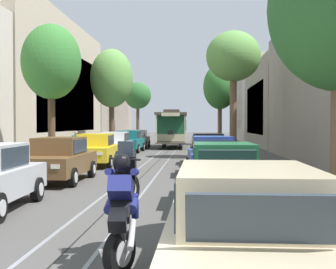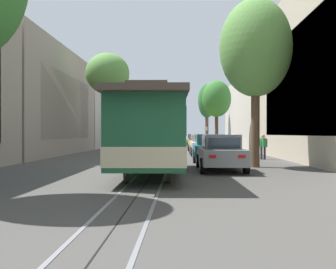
{
  "view_description": "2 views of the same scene",
  "coord_description": "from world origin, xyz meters",
  "px_view_note": "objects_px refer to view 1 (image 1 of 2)",
  "views": [
    {
      "loc": [
        2.1,
        -3.57,
        2.06
      ],
      "look_at": [
        0.39,
        23.99,
        1.42
      ],
      "focal_mm": 48.09,
      "sensor_mm": 36.0,
      "label": 1
    },
    {
      "loc": [
        -1.15,
        50.26,
        1.62
      ],
      "look_at": [
        0.43,
        6.88,
        1.52
      ],
      "focal_mm": 38.41,
      "sensor_mm": 36.0,
      "label": 2
    }
  ],
  "objects_px": {
    "street_tree_kerb_left_mid": "(112,79)",
    "fire_hydrant": "(267,178)",
    "street_tree_kerb_left_second": "(51,63)",
    "street_tree_kerb_left_fourth": "(138,96)",
    "parked_car_white_fifth_left": "(114,145)",
    "parked_car_grey_far_left": "(137,139)",
    "parked_car_teal_sixth_left": "(129,141)",
    "parked_car_green_second_right": "(223,174)",
    "parked_car_brown_mid_left": "(59,159)",
    "street_tree_kerb_right_mid": "(220,87)",
    "parked_car_yellow_fourth_left": "(96,150)",
    "parked_car_black_fourth_right": "(208,149)",
    "street_tree_kerb_right_second": "(233,58)",
    "cable_car_trolley": "(172,129)",
    "parked_car_blue_mid_right": "(212,156)",
    "motorcycle_with_rider": "(123,201)",
    "pedestrian_on_left_pavement": "(76,141)",
    "parked_car_beige_near_right": "(246,235)"
  },
  "relations": [
    {
      "from": "parked_car_brown_mid_left",
      "to": "pedestrian_on_left_pavement",
      "type": "height_order",
      "value": "parked_car_brown_mid_left"
    },
    {
      "from": "parked_car_green_second_right",
      "to": "street_tree_kerb_left_fourth",
      "type": "bearing_deg",
      "value": 100.46
    },
    {
      "from": "parked_car_black_fourth_right",
      "to": "cable_car_trolley",
      "type": "xyz_separation_m",
      "value": [
        -2.72,
        16.82,
        0.86
      ]
    },
    {
      "from": "parked_car_blue_mid_right",
      "to": "street_tree_kerb_left_second",
      "type": "xyz_separation_m",
      "value": [
        -7.22,
        2.38,
        4.05
      ]
    },
    {
      "from": "parked_car_black_fourth_right",
      "to": "street_tree_kerb_right_second",
      "type": "bearing_deg",
      "value": 68.21
    },
    {
      "from": "cable_car_trolley",
      "to": "motorcycle_with_rider",
      "type": "height_order",
      "value": "cable_car_trolley"
    },
    {
      "from": "street_tree_kerb_right_second",
      "to": "parked_car_black_fourth_right",
      "type": "bearing_deg",
      "value": -111.79
    },
    {
      "from": "parked_car_green_second_right",
      "to": "fire_hydrant",
      "type": "height_order",
      "value": "parked_car_green_second_right"
    },
    {
      "from": "fire_hydrant",
      "to": "parked_car_teal_sixth_left",
      "type": "bearing_deg",
      "value": 110.52
    },
    {
      "from": "street_tree_kerb_left_second",
      "to": "street_tree_kerb_left_fourth",
      "type": "bearing_deg",
      "value": 90.16
    },
    {
      "from": "street_tree_kerb_left_second",
      "to": "street_tree_kerb_right_mid",
      "type": "distance_m",
      "value": 26.32
    },
    {
      "from": "street_tree_kerb_left_second",
      "to": "motorcycle_with_rider",
      "type": "bearing_deg",
      "value": -68.02
    },
    {
      "from": "street_tree_kerb_left_fourth",
      "to": "cable_car_trolley",
      "type": "height_order",
      "value": "street_tree_kerb_left_fourth"
    },
    {
      "from": "street_tree_kerb_left_second",
      "to": "motorcycle_with_rider",
      "type": "distance_m",
      "value": 15.24
    },
    {
      "from": "parked_car_brown_mid_left",
      "to": "street_tree_kerb_right_second",
      "type": "distance_m",
      "value": 14.44
    },
    {
      "from": "parked_car_teal_sixth_left",
      "to": "street_tree_kerb_left_mid",
      "type": "xyz_separation_m",
      "value": [
        -1.93,
        3.56,
        4.95
      ]
    },
    {
      "from": "parked_car_white_fifth_left",
      "to": "street_tree_kerb_left_fourth",
      "type": "xyz_separation_m",
      "value": [
        -1.74,
        24.5,
        4.46
      ]
    },
    {
      "from": "parked_car_yellow_fourth_left",
      "to": "parked_car_green_second_right",
      "type": "height_order",
      "value": "same"
    },
    {
      "from": "parked_car_yellow_fourth_left",
      "to": "cable_car_trolley",
      "type": "height_order",
      "value": "cable_car_trolley"
    },
    {
      "from": "parked_car_blue_mid_right",
      "to": "pedestrian_on_left_pavement",
      "type": "bearing_deg",
      "value": 124.2
    },
    {
      "from": "parked_car_green_second_right",
      "to": "motorcycle_with_rider",
      "type": "height_order",
      "value": "motorcycle_with_rider"
    },
    {
      "from": "parked_car_grey_far_left",
      "to": "parked_car_blue_mid_right",
      "type": "height_order",
      "value": "same"
    },
    {
      "from": "parked_car_beige_near_right",
      "to": "street_tree_kerb_left_second",
      "type": "distance_m",
      "value": 17.14
    },
    {
      "from": "parked_car_brown_mid_left",
      "to": "street_tree_kerb_right_mid",
      "type": "relative_size",
      "value": 0.54
    },
    {
      "from": "parked_car_white_fifth_left",
      "to": "street_tree_kerb_left_fourth",
      "type": "bearing_deg",
      "value": 94.06
    },
    {
      "from": "parked_car_beige_near_right",
      "to": "street_tree_kerb_left_second",
      "type": "relative_size",
      "value": 0.66
    },
    {
      "from": "parked_car_yellow_fourth_left",
      "to": "fire_hydrant",
      "type": "xyz_separation_m",
      "value": [
        7.1,
        -8.08,
        -0.38
      ]
    },
    {
      "from": "parked_car_teal_sixth_left",
      "to": "parked_car_black_fourth_right",
      "type": "height_order",
      "value": "same"
    },
    {
      "from": "parked_car_white_fifth_left",
      "to": "parked_car_teal_sixth_left",
      "type": "distance_m",
      "value": 5.9
    },
    {
      "from": "street_tree_kerb_right_mid",
      "to": "street_tree_kerb_left_mid",
      "type": "bearing_deg",
      "value": -137.05
    },
    {
      "from": "street_tree_kerb_left_mid",
      "to": "fire_hydrant",
      "type": "bearing_deg",
      "value": -68.17
    },
    {
      "from": "parked_car_grey_far_left",
      "to": "street_tree_kerb_left_mid",
      "type": "height_order",
      "value": "street_tree_kerb_left_mid"
    },
    {
      "from": "street_tree_kerb_left_second",
      "to": "street_tree_kerb_left_fourth",
      "type": "xyz_separation_m",
      "value": [
        -0.09,
        31.18,
        0.41
      ]
    },
    {
      "from": "parked_car_blue_mid_right",
      "to": "street_tree_kerb_left_second",
      "type": "relative_size",
      "value": 0.67
    },
    {
      "from": "parked_car_teal_sixth_left",
      "to": "parked_car_black_fourth_right",
      "type": "distance_m",
      "value": 11.08
    },
    {
      "from": "parked_car_white_fifth_left",
      "to": "parked_car_grey_far_left",
      "type": "xyz_separation_m",
      "value": [
        -0.06,
        11.16,
        0.0
      ]
    },
    {
      "from": "street_tree_kerb_left_fourth",
      "to": "street_tree_kerb_right_mid",
      "type": "xyz_separation_m",
      "value": [
        9.04,
        -6.44,
        0.46
      ]
    },
    {
      "from": "parked_car_black_fourth_right",
      "to": "street_tree_kerb_left_fourth",
      "type": "xyz_separation_m",
      "value": [
        -7.28,
        28.19,
        4.46
      ]
    },
    {
      "from": "parked_car_beige_near_right",
      "to": "street_tree_kerb_right_second",
      "type": "xyz_separation_m",
      "value": [
        1.66,
        22.09,
        5.22
      ]
    },
    {
      "from": "parked_car_white_fifth_left",
      "to": "parked_car_green_second_right",
      "type": "bearing_deg",
      "value": -69.91
    },
    {
      "from": "cable_car_trolley",
      "to": "parked_car_teal_sixth_left",
      "type": "bearing_deg",
      "value": -111.37
    },
    {
      "from": "parked_car_white_fifth_left",
      "to": "parked_car_beige_near_right",
      "type": "xyz_separation_m",
      "value": [
        5.5,
        -21.72,
        0.0
      ]
    },
    {
      "from": "motorcycle_with_rider",
      "to": "cable_car_trolley",
      "type": "bearing_deg",
      "value": 91.78
    },
    {
      "from": "cable_car_trolley",
      "to": "parked_car_yellow_fourth_left",
      "type": "bearing_deg",
      "value": -98.85
    },
    {
      "from": "street_tree_kerb_right_second",
      "to": "parked_car_yellow_fourth_left",
      "type": "bearing_deg",
      "value": -143.17
    },
    {
      "from": "motorcycle_with_rider",
      "to": "pedestrian_on_left_pavement",
      "type": "relative_size",
      "value": 1.19
    },
    {
      "from": "street_tree_kerb_right_mid",
      "to": "fire_hydrant",
      "type": "xyz_separation_m",
      "value": [
        -0.2,
        -31.13,
        -5.3
      ]
    },
    {
      "from": "parked_car_green_second_right",
      "to": "street_tree_kerb_left_fourth",
      "type": "distance_m",
      "value": 40.79
    },
    {
      "from": "street_tree_kerb_left_mid",
      "to": "cable_car_trolley",
      "type": "bearing_deg",
      "value": 37.6
    },
    {
      "from": "parked_car_brown_mid_left",
      "to": "parked_car_white_fifth_left",
      "type": "height_order",
      "value": "same"
    }
  ]
}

